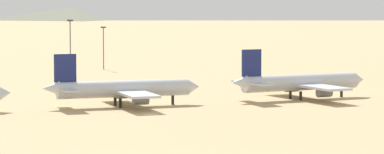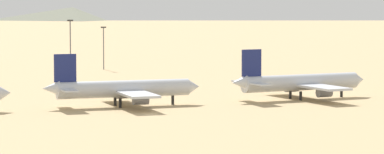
{
  "view_description": "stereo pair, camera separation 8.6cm",
  "coord_description": "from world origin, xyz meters",
  "px_view_note": "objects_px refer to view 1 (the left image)",
  "views": [
    {
      "loc": [
        -64.92,
        -217.9,
        26.48
      ],
      "look_at": [
        17.19,
        22.14,
        6.0
      ],
      "focal_mm": 97.82,
      "sensor_mm": 36.0,
      "label": 1
    },
    {
      "loc": [
        -64.84,
        -217.93,
        26.48
      ],
      "look_at": [
        17.19,
        22.14,
        6.0
      ],
      "focal_mm": 97.82,
      "sensor_mm": 36.0,
      "label": 2
    }
  ],
  "objects_px": {
    "parked_jet_navy_3": "(299,83)",
    "light_pole_mid": "(103,45)",
    "parked_jet_navy_2": "(122,89)",
    "light_pole_west": "(70,46)"
  },
  "relations": [
    {
      "from": "light_pole_west",
      "to": "light_pole_mid",
      "type": "height_order",
      "value": "light_pole_west"
    },
    {
      "from": "parked_jet_navy_2",
      "to": "light_pole_mid",
      "type": "distance_m",
      "value": 119.11
    },
    {
      "from": "parked_jet_navy_3",
      "to": "light_pole_mid",
      "type": "bearing_deg",
      "value": 93.11
    },
    {
      "from": "parked_jet_navy_3",
      "to": "light_pole_mid",
      "type": "xyz_separation_m",
      "value": [
        -21.39,
        114.68,
        4.43
      ]
    },
    {
      "from": "light_pole_mid",
      "to": "parked_jet_navy_2",
      "type": "bearing_deg",
      "value": -101.97
    },
    {
      "from": "parked_jet_navy_2",
      "to": "light_pole_mid",
      "type": "height_order",
      "value": "light_pole_mid"
    },
    {
      "from": "light_pole_mid",
      "to": "parked_jet_navy_3",
      "type": "bearing_deg",
      "value": -79.43
    },
    {
      "from": "parked_jet_navy_3",
      "to": "light_pole_mid",
      "type": "distance_m",
      "value": 116.75
    },
    {
      "from": "parked_jet_navy_3",
      "to": "parked_jet_navy_2",
      "type": "bearing_deg",
      "value": 174.72
    },
    {
      "from": "parked_jet_navy_3",
      "to": "light_pole_west",
      "type": "height_order",
      "value": "light_pole_west"
    }
  ]
}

